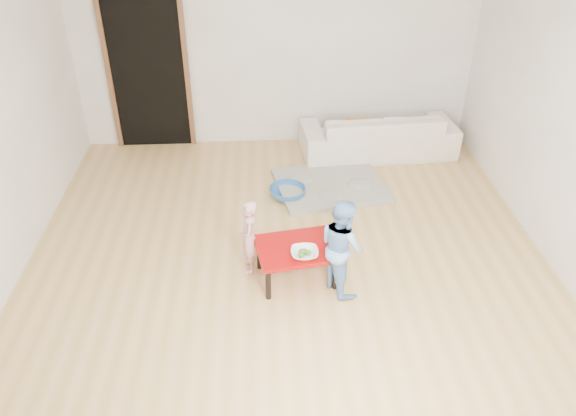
{
  "coord_description": "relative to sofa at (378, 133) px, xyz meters",
  "views": [
    {
      "loc": [
        -0.23,
        -4.39,
        3.38
      ],
      "look_at": [
        0.0,
        -0.2,
        0.65
      ],
      "focal_mm": 35.0,
      "sensor_mm": 36.0,
      "label": 1
    }
  ],
  "objects": [
    {
      "name": "bowl",
      "position": [
        -1.15,
        -2.57,
        0.1
      ],
      "size": [
        0.24,
        0.24,
        0.06
      ],
      "primitive_type": "imported",
      "color": "white",
      "rests_on": "red_table"
    },
    {
      "name": "child_pink",
      "position": [
        -1.63,
        -2.28,
        0.09
      ],
      "size": [
        0.18,
        0.27,
        0.74
      ],
      "primitive_type": "imported",
      "rotation": [
        0.0,
        0.0,
        -1.55
      ],
      "color": "#D05F6D",
      "rests_on": "floor"
    },
    {
      "name": "broccoli",
      "position": [
        -1.15,
        -2.57,
        0.1
      ],
      "size": [
        0.12,
        0.12,
        0.06
      ],
      "primitive_type": null,
      "color": "#2D5919",
      "rests_on": "red_table"
    },
    {
      "name": "child_blue",
      "position": [
        -0.83,
        -2.58,
        0.18
      ],
      "size": [
        0.5,
        0.55,
        0.92
      ],
      "primitive_type": "imported",
      "rotation": [
        0.0,
        0.0,
        2.01
      ],
      "color": "#67AEF0",
      "rests_on": "floor"
    },
    {
      "name": "cushion",
      "position": [
        -0.21,
        -0.17,
        0.15
      ],
      "size": [
        0.45,
        0.41,
        0.11
      ],
      "primitive_type": "cube",
      "rotation": [
        0.0,
        0.0,
        -0.07
      ],
      "color": "orange",
      "rests_on": "sofa"
    },
    {
      "name": "red_table",
      "position": [
        -1.21,
        -2.44,
        -0.1
      ],
      "size": [
        0.79,
        0.65,
        0.36
      ],
      "primitive_type": null,
      "rotation": [
        0.0,
        0.0,
        0.17
      ],
      "color": "#990908",
      "rests_on": "floor"
    },
    {
      "name": "basin",
      "position": [
        -1.21,
        -1.03,
        -0.22
      ],
      "size": [
        0.41,
        0.41,
        0.13
      ],
      "primitive_type": "imported",
      "color": "#2B63A3",
      "rests_on": "floor"
    },
    {
      "name": "back_wall",
      "position": [
        -1.28,
        0.45,
        1.02
      ],
      "size": [
        5.0,
        0.02,
        2.6
      ],
      "primitive_type": "cube",
      "color": "white",
      "rests_on": "floor"
    },
    {
      "name": "floor",
      "position": [
        -1.28,
        -2.05,
        -0.28
      ],
      "size": [
        5.0,
        5.0,
        0.01
      ],
      "primitive_type": "cube",
      "color": "tan",
      "rests_on": "ground"
    },
    {
      "name": "blanket",
      "position": [
        -0.7,
        -0.84,
        -0.25
      ],
      "size": [
        1.37,
        1.2,
        0.06
      ],
      "primitive_type": null,
      "rotation": [
        0.0,
        0.0,
        0.18
      ],
      "color": "#A19E8E",
      "rests_on": "floor"
    },
    {
      "name": "sofa",
      "position": [
        0.0,
        0.0,
        0.0
      ],
      "size": [
        1.98,
        0.9,
        0.56
      ],
      "primitive_type": "imported",
      "rotation": [
        0.0,
        0.0,
        3.22
      ],
      "color": "white",
      "rests_on": "floor"
    },
    {
      "name": "doorway",
      "position": [
        -2.88,
        0.43,
        0.74
      ],
      "size": [
        1.02,
        0.08,
        2.11
      ],
      "primitive_type": null,
      "color": "brown",
      "rests_on": "back_wall"
    },
    {
      "name": "right_wall",
      "position": [
        1.22,
        -2.05,
        1.02
      ],
      "size": [
        0.02,
        5.0,
        2.6
      ],
      "primitive_type": "cube",
      "color": "white",
      "rests_on": "floor"
    }
  ]
}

